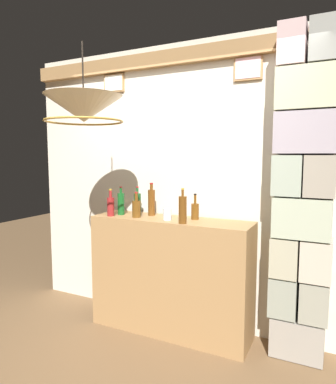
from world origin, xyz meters
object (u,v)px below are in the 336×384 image
Objects in this scene: pendant_lamp at (84,110)px; liquor_bottle_bourbon at (195,211)px; liquor_bottle_sherry at (121,203)px; liquor_bottle_amaro at (136,208)px; liquor_bottle_vodka at (152,202)px; liquor_bottle_brandy at (183,209)px; liquor_bottle_gin at (137,204)px; liquor_bottle_rum at (111,206)px; glass_tumbler_rocks at (168,214)px.

liquor_bottle_bourbon is at bearing 51.17° from pendant_lamp.
liquor_bottle_amaro is at bearing -15.51° from liquor_bottle_sherry.
pendant_lamp is at bearing -101.66° from liquor_bottle_vodka.
liquor_bottle_vodka is (-0.43, 0.23, 0.01)m from liquor_bottle_brandy.
liquor_bottle_rum is at bearing -144.71° from liquor_bottle_gin.
liquor_bottle_sherry reaches higher than liquor_bottle_rum.
liquor_bottle_sherry is 0.17m from liquor_bottle_gin.
liquor_bottle_bourbon is 0.81m from liquor_bottle_rum.
liquor_bottle_amaro is at bearing 82.55° from pendant_lamp.
liquor_bottle_rum is (-0.33, -0.20, -0.03)m from liquor_bottle_vodka.
liquor_bottle_rum is at bearing -149.39° from liquor_bottle_vodka.
liquor_bottle_brandy is 0.95× the size of liquor_bottle_vodka.
glass_tumbler_rocks is (0.32, 0.01, -0.04)m from liquor_bottle_amaro.
liquor_bottle_brandy is 1.12m from pendant_lamp.
liquor_bottle_gin is 0.93× the size of liquor_bottle_brandy.
glass_tumbler_rocks is (0.58, 0.06, -0.05)m from liquor_bottle_rum.
liquor_bottle_bourbon is 1.28m from pendant_lamp.
liquor_bottle_bourbon is 0.74× the size of liquor_bottle_vodka.
liquor_bottle_sherry is 0.87× the size of liquor_bottle_vodka.
liquor_bottle_bourbon is at bearing 13.73° from liquor_bottle_rum.
pendant_lamp is at bearing -92.46° from liquor_bottle_gin.
liquor_bottle_sherry is 0.73m from liquor_bottle_brandy.
liquor_bottle_brandy is at bearing -96.17° from liquor_bottle_bourbon.
liquor_bottle_gin is 1.08× the size of liquor_bottle_rum.
liquor_bottle_sherry is 0.54m from glass_tumbler_rocks.
pendant_lamp reaches higher than liquor_bottle_vodka.
pendant_lamp is at bearing -78.96° from liquor_bottle_sherry.
liquor_bottle_rum is (-0.26, -0.05, 0.01)m from liquor_bottle_amaro.
liquor_bottle_brandy is 0.51m from liquor_bottle_amaro.
liquor_bottle_brandy reaches higher than liquor_bottle_bourbon.
liquor_bottle_vodka is (0.13, 0.05, 0.02)m from liquor_bottle_gin.
liquor_bottle_vodka reaches higher than liquor_bottle_sherry.
glass_tumbler_rocks is 1.14m from pendant_lamp.
liquor_bottle_bourbon is (0.58, 0.05, -0.03)m from liquor_bottle_gin.
liquor_bottle_rum is at bearing -174.55° from glass_tumbler_rocks.
liquor_bottle_gin is 0.39m from glass_tumbler_rocks.
liquor_bottle_vodka is at bearing 21.88° from liquor_bottle_gin.
liquor_bottle_vodka is (0.29, 0.09, 0.02)m from liquor_bottle_sherry.
liquor_bottle_amaro is 0.55m from liquor_bottle_bourbon.
liquor_bottle_amaro is 2.36× the size of glass_tumbler_rocks.
liquor_bottle_rum is (-0.76, 0.03, -0.02)m from liquor_bottle_brandy.
liquor_bottle_brandy is at bearing 42.41° from pendant_lamp.
liquor_bottle_amaro is 0.32m from glass_tumbler_rocks.
liquor_bottle_amaro is 0.76× the size of liquor_bottle_vodka.
liquor_bottle_amaro is at bearing -63.80° from liquor_bottle_gin.
liquor_bottle_gin is at bearing 87.54° from pendant_lamp.
liquor_bottle_rum is 0.44× the size of pendant_lamp.
liquor_bottle_sherry reaches higher than liquor_bottle_bourbon.
liquor_bottle_amaro reaches higher than glass_tumbler_rocks.
liquor_bottle_gin reaches higher than liquor_bottle_amaro.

